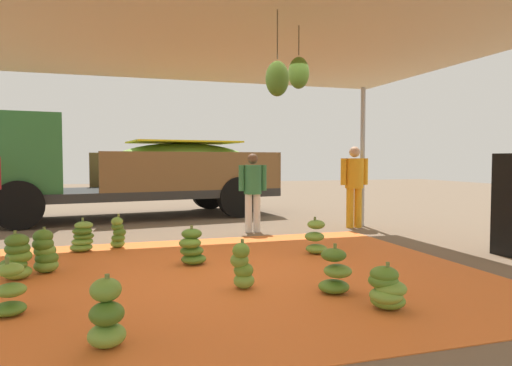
# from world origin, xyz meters

# --- Properties ---
(ground_plane) EXTENTS (40.00, 40.00, 0.00)m
(ground_plane) POSITION_xyz_m (0.00, 3.00, 0.00)
(ground_plane) COLOR brown
(tarp_orange) EXTENTS (6.39, 5.27, 0.01)m
(tarp_orange) POSITION_xyz_m (0.00, 0.00, 0.01)
(tarp_orange) COLOR orange
(tarp_orange) RESTS_ON ground
(tent_canopy) EXTENTS (8.00, 7.00, 3.00)m
(tent_canopy) POSITION_xyz_m (0.01, -0.09, 2.91)
(tent_canopy) COLOR #9EA0A5
(tent_canopy) RESTS_ON ground
(banana_bunch_0) EXTENTS (0.46, 0.47, 0.45)m
(banana_bunch_0) POSITION_xyz_m (1.17, -1.70, 0.20)
(banana_bunch_0) COLOR #60932D
(banana_bunch_0) RESTS_ON tarp_orange
(banana_bunch_1) EXTENTS (0.41, 0.42, 0.57)m
(banana_bunch_1) POSITION_xyz_m (-2.11, 0.80, 0.26)
(banana_bunch_1) COLOR #6B9E38
(banana_bunch_1) RESTS_ON tarp_orange
(banana_bunch_2) EXTENTS (0.46, 0.47, 0.55)m
(banana_bunch_2) POSITION_xyz_m (1.62, 0.88, 0.24)
(banana_bunch_2) COLOR #6B9E38
(banana_bunch_2) RESTS_ON tarp_orange
(banana_bunch_3) EXTENTS (0.44, 0.44, 0.52)m
(banana_bunch_3) POSITION_xyz_m (-1.75, 2.09, 0.22)
(banana_bunch_3) COLOR #6B9E38
(banana_bunch_3) RESTS_ON tarp_orange
(banana_bunch_4) EXTENTS (0.43, 0.43, 0.53)m
(banana_bunch_4) POSITION_xyz_m (-0.28, 0.69, 0.23)
(banana_bunch_4) COLOR #518428
(banana_bunch_4) RESTS_ON tarp_orange
(banana_bunch_5) EXTENTS (0.32, 0.32, 0.53)m
(banana_bunch_5) POSITION_xyz_m (-2.19, -0.84, 0.22)
(banana_bunch_5) COLOR #518428
(banana_bunch_5) RESTS_ON tarp_orange
(banana_bunch_6) EXTENTS (0.35, 0.37, 0.55)m
(banana_bunch_6) POSITION_xyz_m (-1.34, -1.85, 0.25)
(banana_bunch_6) COLOR #75A83D
(banana_bunch_6) RESTS_ON tarp_orange
(banana_bunch_7) EXTENTS (0.31, 0.33, 0.55)m
(banana_bunch_7) POSITION_xyz_m (-1.22, 2.19, 0.24)
(banana_bunch_7) COLOR #6B9E38
(banana_bunch_7) RESTS_ON tarp_orange
(banana_bunch_8) EXTENTS (0.31, 0.31, 0.55)m
(banana_bunch_8) POSITION_xyz_m (0.05, -0.63, 0.25)
(banana_bunch_8) COLOR #75A83D
(banana_bunch_8) RESTS_ON tarp_orange
(banana_bunch_9) EXTENTS (0.43, 0.43, 0.58)m
(banana_bunch_9) POSITION_xyz_m (-2.38, 0.53, 0.26)
(banana_bunch_9) COLOR #75A83D
(banana_bunch_9) RESTS_ON tarp_orange
(banana_bunch_10) EXTENTS (0.41, 0.40, 0.53)m
(banana_bunch_10) POSITION_xyz_m (0.95, -1.09, 0.23)
(banana_bunch_10) COLOR #518428
(banana_bunch_10) RESTS_ON tarp_orange
(cargo_truck_main) EXTENTS (7.28, 3.28, 2.40)m
(cargo_truck_main) POSITION_xyz_m (-1.13, 6.20, 1.22)
(cargo_truck_main) COLOR #2D2D2D
(cargo_truck_main) RESTS_ON ground
(worker_0) EXTENTS (0.62, 0.38, 1.69)m
(worker_0) POSITION_xyz_m (3.51, 3.13, 0.99)
(worker_0) COLOR orange
(worker_0) RESTS_ON ground
(worker_1) EXTENTS (0.56, 0.34, 1.54)m
(worker_1) POSITION_xyz_m (1.31, 3.16, 0.90)
(worker_1) COLOR silver
(worker_1) RESTS_ON ground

